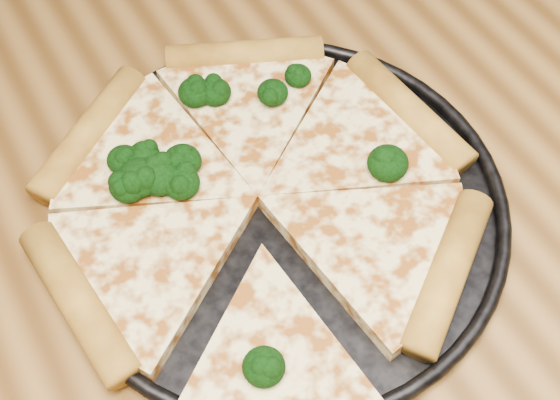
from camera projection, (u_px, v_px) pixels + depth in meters
dining_table at (254, 335)px, 0.59m from camera, size 1.20×0.90×0.75m
pizza_pan at (280, 207)px, 0.54m from camera, size 0.33×0.33×0.02m
pizza at (258, 206)px, 0.53m from camera, size 0.32×0.37×0.03m
broccoli_florets at (206, 163)px, 0.54m from camera, size 0.20×0.25×0.02m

